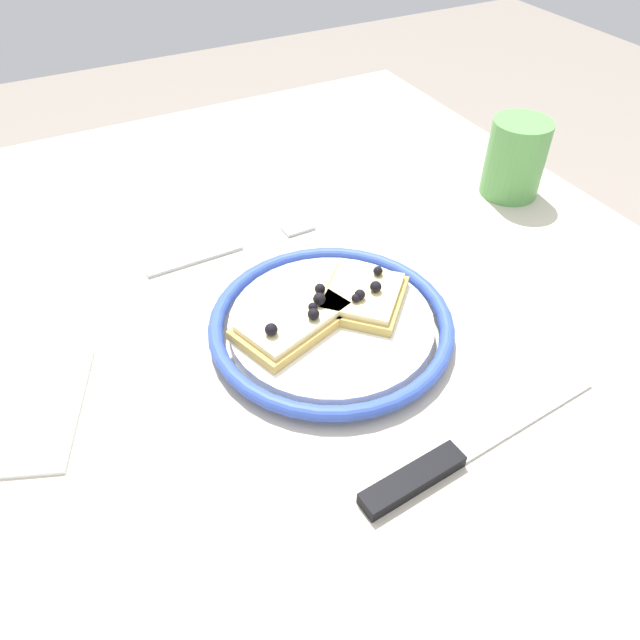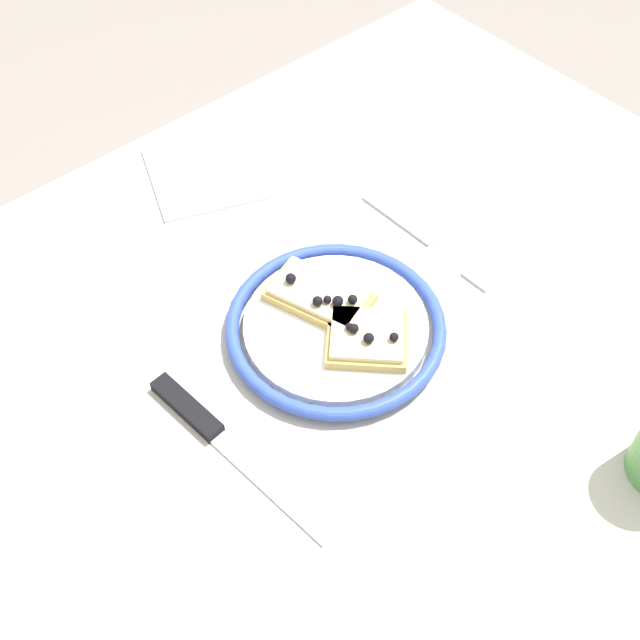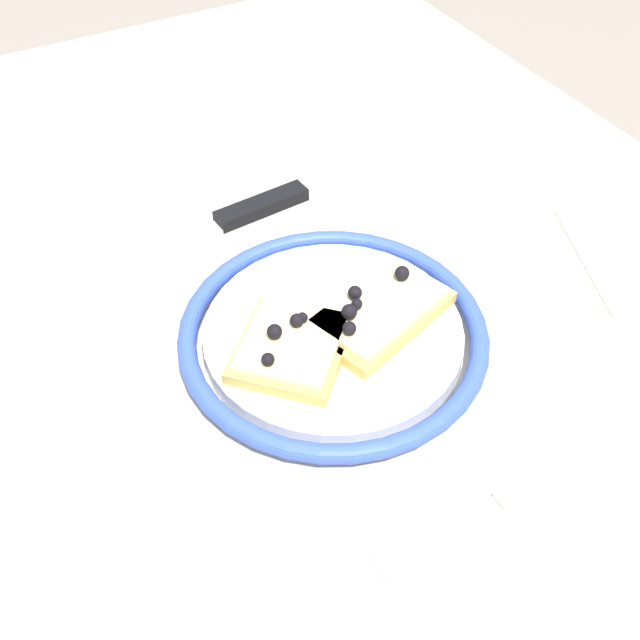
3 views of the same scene
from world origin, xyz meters
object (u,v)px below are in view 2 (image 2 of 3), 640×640
object	(u,v)px
dining_table	(321,388)
napkin	(206,173)
plate	(335,326)
pizza_slice_near	(367,337)
pizza_slice_far	(319,295)
fork	(427,240)
knife	(209,428)

from	to	relation	value
dining_table	napkin	distance (m)	0.32
plate	napkin	world-z (taller)	plate
dining_table	pizza_slice_near	distance (m)	0.12
pizza_slice_far	fork	xyz separation A→B (m)	(-0.16, 0.00, -0.02)
dining_table	fork	bearing A→B (deg)	-170.83
knife	napkin	distance (m)	0.37
napkin	pizza_slice_far	bearing A→B (deg)	81.88
plate	fork	bearing A→B (deg)	-169.99
plate	pizza_slice_far	bearing A→B (deg)	-102.54
fork	napkin	size ratio (longest dim) A/B	1.45
fork	napkin	bearing A→B (deg)	-64.56
fork	pizza_slice_far	bearing A→B (deg)	-1.39
pizza_slice_near	pizza_slice_far	bearing A→B (deg)	-89.95
fork	napkin	xyz separation A→B (m)	(0.13, -0.27, -0.00)
dining_table	pizza_slice_near	xyz separation A→B (m)	(-0.03, 0.04, 0.11)
pizza_slice_far	napkin	size ratio (longest dim) A/B	0.89
pizza_slice_far	napkin	bearing A→B (deg)	-98.12
dining_table	pizza_slice_far	distance (m)	0.12
plate	pizza_slice_near	world-z (taller)	pizza_slice_near
napkin	pizza_slice_near	bearing A→B (deg)	83.67
dining_table	pizza_slice_far	world-z (taller)	pizza_slice_far
pizza_slice_far	fork	size ratio (longest dim) A/B	0.61
knife	fork	world-z (taller)	knife
plate	napkin	distance (m)	0.30
knife	pizza_slice_near	bearing A→B (deg)	170.36
plate	napkin	bearing A→B (deg)	-98.64
pizza_slice_far	knife	bearing A→B (deg)	13.61
dining_table	plate	bearing A→B (deg)	-177.70
pizza_slice_far	plate	bearing A→B (deg)	77.46
pizza_slice_near	napkin	xyz separation A→B (m)	(-0.04, -0.34, -0.02)
knife	fork	distance (m)	0.35
pizza_slice_near	pizza_slice_far	size ratio (longest dim) A/B	0.90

